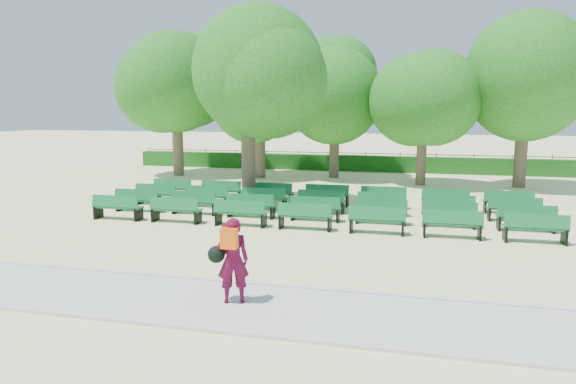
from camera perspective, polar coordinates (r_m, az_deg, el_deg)
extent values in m
plane|color=beige|center=(16.55, 0.52, -3.21)|extent=(120.00, 120.00, 0.00)
cube|color=silver|center=(9.77, -9.66, -12.09)|extent=(30.00, 2.20, 0.06)
cube|color=silver|center=(10.76, -7.21, -9.89)|extent=(30.00, 0.12, 0.10)
cube|color=#175216|center=(30.12, 6.62, 3.22)|extent=(26.00, 0.70, 0.90)
cube|color=#136D34|center=(17.20, 3.38, -1.38)|extent=(1.65, 0.58, 0.05)
cube|color=#136D34|center=(16.98, 3.28, -0.75)|extent=(1.62, 0.25, 0.38)
cylinder|color=brown|center=(18.85, -4.41, 3.13)|extent=(0.51, 0.51, 3.15)
ellipsoid|color=#25721E|center=(18.77, -4.52, 12.20)|extent=(5.10, 5.10, 4.59)
imported|color=#4F0B28|center=(9.41, -6.14, -7.56)|extent=(0.68, 0.57, 1.58)
cube|color=#FA600D|center=(9.13, -6.57, -5.14)|extent=(0.30, 0.15, 0.37)
sphere|color=black|center=(9.44, -7.96, -6.88)|extent=(0.32, 0.32, 0.32)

